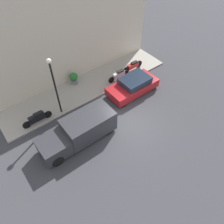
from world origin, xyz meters
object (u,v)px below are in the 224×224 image
parked_car (133,86)px  motorcycle_red (133,66)px  scooter_silver (119,75)px  streetlamp (54,81)px  potted_plant (74,78)px  delivery_van (78,131)px  motorcycle_black (37,118)px

parked_car → motorcycle_red: parked_car is taller
parked_car → scooter_silver: bearing=-1.9°
streetlamp → potted_plant: 3.94m
scooter_silver → parked_car: bearing=178.1°
motorcycle_red → scooter_silver: 1.75m
delivery_van → potted_plant: bearing=-27.6°
motorcycle_black → potted_plant: size_ratio=2.07×
motorcycle_black → motorcycle_red: bearing=-86.9°
motorcycle_black → streetlamp: bearing=-92.3°
parked_car → motorcycle_black: bearing=78.1°
motorcycle_red → motorcycle_black: (-0.50, 9.10, 0.01)m
delivery_van → potted_plant: size_ratio=4.92×
delivery_van → motorcycle_black: size_ratio=2.38×
parked_car → motorcycle_black: 7.46m
scooter_silver → potted_plant: bearing=61.3°
delivery_van → motorcycle_black: 3.29m
streetlamp → potted_plant: bearing=-48.3°
streetlamp → potted_plant: streetlamp is taller
parked_car → streetlamp: (1.46, 5.56, 2.33)m
scooter_silver → streetlamp: 6.13m
streetlamp → potted_plant: size_ratio=4.41×
motorcycle_red → streetlamp: (-0.57, 7.36, 2.41)m
potted_plant → streetlamp: bearing=131.7°
motorcycle_red → streetlamp: bearing=94.4°
delivery_van → motorcycle_red: bearing=-65.8°
streetlamp → scooter_silver: bearing=-86.4°
scooter_silver → motorcycle_black: 7.37m
delivery_van → potted_plant: 5.59m
parked_car → scooter_silver: (1.81, -0.06, -0.09)m
parked_car → delivery_van: bearing=103.3°
potted_plant → motorcycle_black: bearing=116.5°
motorcycle_red → scooter_silver: bearing=97.2°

